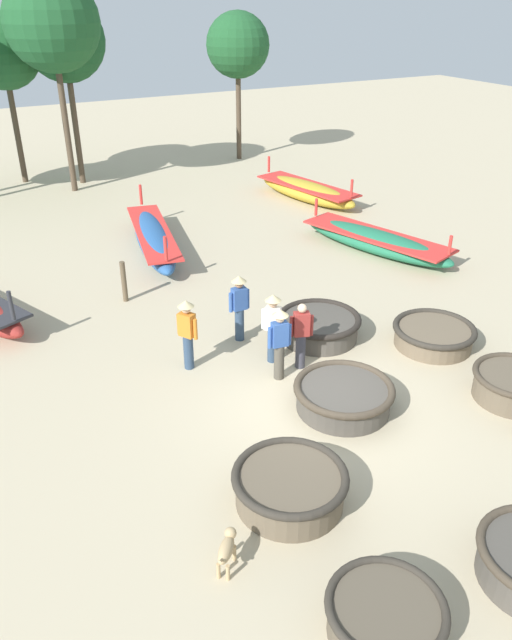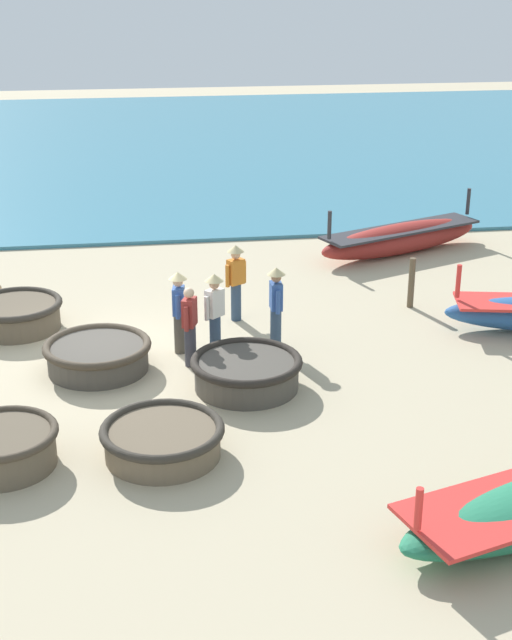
# 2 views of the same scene
# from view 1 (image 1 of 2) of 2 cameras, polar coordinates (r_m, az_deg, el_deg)

# --- Properties ---
(ground_plane) EXTENTS (80.00, 80.00, 0.00)m
(ground_plane) POSITION_cam_1_polar(r_m,az_deg,el_deg) (12.75, 5.76, -8.09)
(ground_plane) COLOR #BCAD8C
(coracle_far_left) EXTENTS (1.60, 1.60, 0.58)m
(coracle_far_left) POSITION_cam_1_polar(r_m,az_deg,el_deg) (9.09, 11.72, -25.08)
(coracle_far_left) COLOR brown
(coracle_far_left) RESTS_ON ground
(coracle_nearest) EXTENTS (1.92, 1.92, 0.62)m
(coracle_nearest) POSITION_cam_1_polar(r_m,az_deg,el_deg) (10.51, 3.11, -14.92)
(coracle_nearest) COLOR brown
(coracle_nearest) RESTS_ON ground
(coracle_far_right) EXTENTS (1.94, 1.94, 0.53)m
(coracle_far_right) POSITION_cam_1_polar(r_m,az_deg,el_deg) (15.25, 15.94, -1.30)
(coracle_far_right) COLOR brown
(coracle_far_right) RESTS_ON ground
(coracle_tilted) EXTENTS (2.02, 2.02, 0.59)m
(coracle_tilted) POSITION_cam_1_polar(r_m,az_deg,el_deg) (15.06, 5.76, -0.51)
(coracle_tilted) COLOR #4C473F
(coracle_tilted) RESTS_ON ground
(coracle_center) EXTENTS (2.02, 2.02, 0.56)m
(coracle_center) POSITION_cam_1_polar(r_m,az_deg,el_deg) (12.65, 8.01, -6.85)
(coracle_center) COLOR #4C473F
(coracle_center) RESTS_ON ground
(long_boat_green_hull) EXTENTS (2.12, 5.86, 1.43)m
(long_boat_green_hull) POSITION_cam_1_polar(r_m,az_deg,el_deg) (20.37, -9.36, 7.37)
(long_boat_green_hull) COLOR #285693
(long_boat_green_hull) RESTS_ON ground
(long_boat_white_hull) EXTENTS (2.84, 5.62, 1.19)m
(long_boat_white_hull) POSITION_cam_1_polar(r_m,az_deg,el_deg) (20.42, 10.93, 7.10)
(long_boat_white_hull) COLOR #237551
(long_boat_white_hull) RESTS_ON ground
(long_boat_ochre_hull) EXTENTS (2.27, 5.16, 1.33)m
(long_boat_ochre_hull) POSITION_cam_1_polar(r_m,az_deg,el_deg) (25.26, 4.69, 11.68)
(long_boat_ochre_hull) COLOR gold
(long_boat_ochre_hull) RESTS_ON ground
(fisherman_by_coracle) EXTENTS (0.53, 0.36, 1.67)m
(fisherman_by_coracle) POSITION_cam_1_polar(r_m,az_deg,el_deg) (13.13, 2.17, -1.79)
(fisherman_by_coracle) COLOR #4C473D
(fisherman_by_coracle) RESTS_ON ground
(fisherman_with_hat) EXTENTS (0.53, 0.36, 1.67)m
(fisherman_with_hat) POSITION_cam_1_polar(r_m,az_deg,el_deg) (14.61, -1.54, 1.50)
(fisherman_with_hat) COLOR #2D425B
(fisherman_with_hat) RESTS_ON ground
(fisherman_hauling) EXTENTS (0.50, 0.32, 1.57)m
(fisherman_hauling) POSITION_cam_1_polar(r_m,az_deg,el_deg) (13.60, 4.15, -1.30)
(fisherman_hauling) COLOR #383842
(fisherman_hauling) RESTS_ON ground
(fisherman_crouching) EXTENTS (0.39, 0.42, 1.67)m
(fisherman_crouching) POSITION_cam_1_polar(r_m,az_deg,el_deg) (13.74, 1.53, -0.34)
(fisherman_crouching) COLOR #2D425B
(fisherman_crouching) RESTS_ON ground
(fisherman_standing_right) EXTENTS (0.36, 0.47, 1.67)m
(fisherman_standing_right) POSITION_cam_1_polar(r_m,az_deg,el_deg) (13.56, -6.30, -0.92)
(fisherman_standing_right) COLOR #2D425B
(fisherman_standing_right) RESTS_ON ground
(dog) EXTENTS (0.50, 0.55, 0.55)m
(dog) POSITION_cam_1_polar(r_m,az_deg,el_deg) (9.57, -2.68, -20.11)
(dog) COLOR tan
(dog) RESTS_ON ground
(mooring_post_mid_beach) EXTENTS (0.14, 0.14, 1.14)m
(mooring_post_mid_beach) POSITION_cam_1_polar(r_m,az_deg,el_deg) (17.03, -11.98, 3.46)
(mooring_post_mid_beach) COLOR brown
(mooring_post_mid_beach) RESTS_ON ground
(tree_right_mid) EXTENTS (3.18, 3.18, 7.25)m
(tree_right_mid) POSITION_cam_1_polar(r_m,az_deg,el_deg) (27.84, -17.12, 23.19)
(tree_right_mid) COLOR #4C3D2D
(tree_right_mid) RESTS_ON ground
(tree_tall_back) EXTENTS (2.96, 2.96, 6.74)m
(tree_tall_back) POSITION_cam_1_polar(r_m,az_deg,el_deg) (28.77, -22.14, 21.76)
(tree_tall_back) COLOR #4C3D2D
(tree_tall_back) RESTS_ON ground
(tree_left_mid) EXTENTS (2.91, 2.91, 6.63)m
(tree_left_mid) POSITION_cam_1_polar(r_m,az_deg,el_deg) (31.12, -1.68, 23.79)
(tree_left_mid) COLOR #4C3D2D
(tree_left_mid) RESTS_ON ground
(tree_center) EXTENTS (3.57, 3.57, 8.14)m
(tree_center) POSITION_cam_1_polar(r_m,az_deg,el_deg) (26.66, -18.18, 24.38)
(tree_center) COLOR #4C3D2D
(tree_center) RESTS_ON ground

